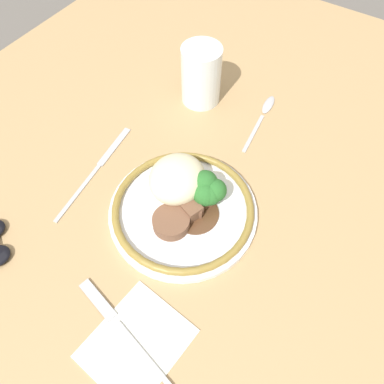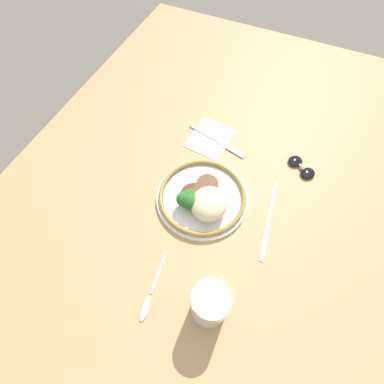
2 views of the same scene
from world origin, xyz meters
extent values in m
plane|color=#5B5651|center=(0.00, 0.00, 0.00)|extent=(8.00, 8.00, 0.00)
cube|color=tan|center=(0.00, 0.00, 0.02)|extent=(1.53, 1.12, 0.04)
cube|color=silver|center=(-0.16, -0.08, 0.04)|extent=(0.14, 0.12, 0.00)
cylinder|color=white|center=(0.04, -0.02, 0.05)|extent=(0.24, 0.24, 0.01)
torus|color=olive|center=(0.04, -0.02, 0.06)|extent=(0.23, 0.23, 0.01)
ellipsoid|color=beige|center=(0.07, 0.01, 0.09)|extent=(0.10, 0.09, 0.06)
cylinder|color=brown|center=(0.01, -0.02, 0.07)|extent=(0.06, 0.06, 0.02)
cylinder|color=#51331E|center=(0.05, -0.04, 0.06)|extent=(0.08, 0.08, 0.00)
cube|color=brown|center=(0.06, -0.03, 0.07)|extent=(0.03, 0.03, 0.02)
cube|color=brown|center=(0.05, -0.04, 0.07)|extent=(0.03, 0.03, 0.02)
cube|color=brown|center=(0.04, -0.04, 0.07)|extent=(0.03, 0.03, 0.03)
cube|color=brown|center=(0.07, -0.04, 0.07)|extent=(0.03, 0.03, 0.02)
cylinder|color=#568442|center=(0.08, -0.05, 0.06)|extent=(0.01, 0.01, 0.01)
sphere|color=#286628|center=(0.08, -0.05, 0.08)|extent=(0.04, 0.04, 0.04)
cylinder|color=#568442|center=(0.07, -0.04, 0.06)|extent=(0.01, 0.01, 0.01)
sphere|color=#286628|center=(0.07, -0.04, 0.08)|extent=(0.04, 0.04, 0.04)
cylinder|color=#568442|center=(0.09, -0.04, 0.07)|extent=(0.01, 0.01, 0.02)
sphere|color=#286628|center=(0.09, -0.04, 0.09)|extent=(0.04, 0.04, 0.04)
cylinder|color=#568442|center=(0.08, -0.06, 0.06)|extent=(0.01, 0.01, 0.02)
sphere|color=#286628|center=(0.08, -0.06, 0.09)|extent=(0.04, 0.04, 0.04)
cylinder|color=#F4AD19|center=(0.29, 0.10, 0.08)|extent=(0.07, 0.07, 0.08)
cylinder|color=white|center=(0.29, 0.10, 0.10)|extent=(0.08, 0.08, 0.12)
cube|color=#ADADB2|center=(-0.16, -0.10, 0.05)|extent=(0.03, 0.12, 0.00)
cube|color=#ADADB2|center=(-0.14, 0.00, 0.05)|extent=(0.03, 0.07, 0.00)
cube|color=#ADADB2|center=(-0.02, 0.15, 0.05)|extent=(0.13, 0.02, 0.00)
cube|color=#ADADB2|center=(0.09, 0.16, 0.05)|extent=(0.10, 0.02, 0.00)
cube|color=#ADADB2|center=(0.26, -0.04, 0.05)|extent=(0.10, 0.02, 0.00)
ellipsoid|color=#ADADB2|center=(0.34, -0.03, 0.05)|extent=(0.06, 0.02, 0.01)
camera|label=1|loc=(-0.21, -0.20, 0.57)|focal=35.00mm
camera|label=2|loc=(0.40, 0.11, 0.73)|focal=28.00mm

